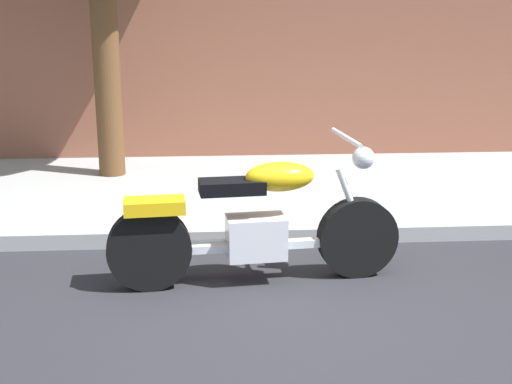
% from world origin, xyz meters
% --- Properties ---
extents(ground_plane, '(60.00, 60.00, 0.00)m').
position_xyz_m(ground_plane, '(0.00, 0.00, 0.00)').
color(ground_plane, '#28282D').
extents(sidewalk, '(24.62, 3.24, 0.14)m').
position_xyz_m(sidewalk, '(0.00, 3.05, 0.07)').
color(sidewalk, '#A5A5A5').
rests_on(sidewalk, ground).
extents(motorcycle, '(2.23, 0.70, 1.12)m').
position_xyz_m(motorcycle, '(-0.21, 0.62, 0.45)').
color(motorcycle, black).
rests_on(motorcycle, ground).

